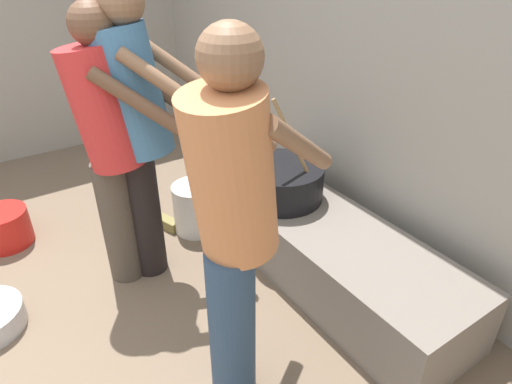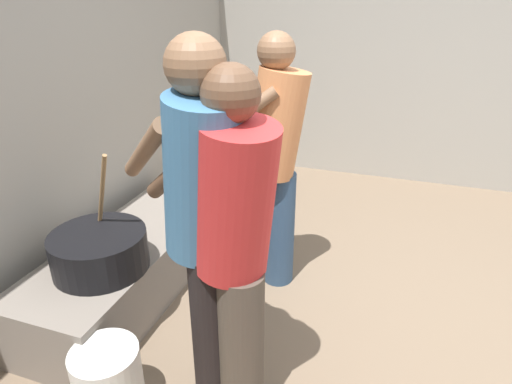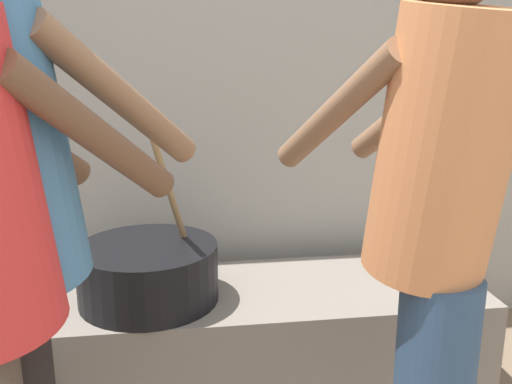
{
  "view_description": "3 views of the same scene",
  "coord_description": "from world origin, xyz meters",
  "px_view_note": "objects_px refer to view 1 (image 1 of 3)",
  "views": [
    {
      "loc": [
        1.71,
        0.2,
        1.82
      ],
      "look_at": [
        0.54,
        0.99,
        1.0
      ],
      "focal_mm": 31.04,
      "sensor_mm": 36.0,
      "label": 1
    },
    {
      "loc": [
        -1.86,
        0.2,
        1.78
      ],
      "look_at": [
        0.15,
        0.88,
        0.82
      ],
      "focal_mm": 30.55,
      "sensor_mm": 36.0,
      "label": 2
    },
    {
      "loc": [
        -0.08,
        -0.33,
        1.32
      ],
      "look_at": [
        0.11,
        1.0,
        0.97
      ],
      "focal_mm": 39.63,
      "sensor_mm": 36.0,
      "label": 3
    }
  ],
  "objects_px": {
    "cook_in_orange_shirt": "(234,217)",
    "bucket_red_plastic": "(4,228)",
    "bucket_white_plastic": "(195,208)",
    "cook_in_red_shirt": "(110,139)",
    "cooking_pot_main": "(282,181)",
    "cook_in_blue_shirt": "(137,124)"
  },
  "relations": [
    {
      "from": "cook_in_orange_shirt",
      "to": "cook_in_blue_shirt",
      "type": "relative_size",
      "value": 0.96
    },
    {
      "from": "cooking_pot_main",
      "to": "cook_in_blue_shirt",
      "type": "xyz_separation_m",
      "value": [
        -0.25,
        -0.78,
        0.46
      ]
    },
    {
      "from": "cook_in_red_shirt",
      "to": "bucket_red_plastic",
      "type": "distance_m",
      "value": 1.26
    },
    {
      "from": "cook_in_orange_shirt",
      "to": "bucket_white_plastic",
      "type": "xyz_separation_m",
      "value": [
        -1.24,
        0.42,
        -0.75
      ]
    },
    {
      "from": "cook_in_red_shirt",
      "to": "bucket_red_plastic",
      "type": "xyz_separation_m",
      "value": [
        -0.78,
        -0.6,
        -0.78
      ]
    },
    {
      "from": "cook_in_orange_shirt",
      "to": "bucket_red_plastic",
      "type": "distance_m",
      "value": 2.1
    },
    {
      "from": "cooking_pot_main",
      "to": "cook_in_blue_shirt",
      "type": "distance_m",
      "value": 0.94
    },
    {
      "from": "cooking_pot_main",
      "to": "bucket_white_plastic",
      "type": "distance_m",
      "value": 0.7
    },
    {
      "from": "cooking_pot_main",
      "to": "cook_in_orange_shirt",
      "type": "xyz_separation_m",
      "value": [
        0.73,
        -0.78,
        0.42
      ]
    },
    {
      "from": "bucket_white_plastic",
      "to": "cook_in_red_shirt",
      "type": "bearing_deg",
      "value": -68.57
    },
    {
      "from": "cook_in_blue_shirt",
      "to": "cook_in_orange_shirt",
      "type": "bearing_deg",
      "value": -0.41
    },
    {
      "from": "cooking_pot_main",
      "to": "cook_in_red_shirt",
      "type": "height_order",
      "value": "cook_in_red_shirt"
    },
    {
      "from": "cooking_pot_main",
      "to": "cook_in_red_shirt",
      "type": "bearing_deg",
      "value": -107.21
    },
    {
      "from": "cook_in_red_shirt",
      "to": "bucket_red_plastic",
      "type": "bearing_deg",
      "value": -142.45
    },
    {
      "from": "cook_in_orange_shirt",
      "to": "bucket_white_plastic",
      "type": "distance_m",
      "value": 1.5
    },
    {
      "from": "bucket_red_plastic",
      "to": "cook_in_orange_shirt",
      "type": "bearing_deg",
      "value": 22.23
    },
    {
      "from": "cook_in_blue_shirt",
      "to": "cook_in_red_shirt",
      "type": "height_order",
      "value": "cook_in_blue_shirt"
    },
    {
      "from": "cook_in_orange_shirt",
      "to": "bucket_red_plastic",
      "type": "height_order",
      "value": "cook_in_orange_shirt"
    },
    {
      "from": "cooking_pot_main",
      "to": "bucket_red_plastic",
      "type": "height_order",
      "value": "cooking_pot_main"
    },
    {
      "from": "cook_in_orange_shirt",
      "to": "cook_in_blue_shirt",
      "type": "xyz_separation_m",
      "value": [
        -0.99,
        0.01,
        0.04
      ]
    },
    {
      "from": "bucket_white_plastic",
      "to": "cook_in_blue_shirt",
      "type": "bearing_deg",
      "value": -58.92
    },
    {
      "from": "cook_in_blue_shirt",
      "to": "bucket_white_plastic",
      "type": "bearing_deg",
      "value": 121.08
    }
  ]
}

